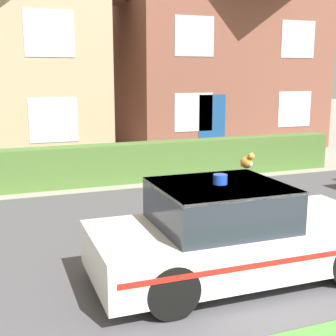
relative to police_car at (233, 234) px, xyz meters
name	(u,v)px	position (x,y,z in m)	size (l,w,h in m)	color
road_strip	(183,232)	(0.08, 1.99, -0.64)	(28.00, 6.90, 0.01)	#4C4C51
garden_hedge	(120,163)	(0.07, 6.23, -0.13)	(12.64, 0.59, 1.02)	#4C7233
police_car	(233,234)	(0.00, 0.00, 0.00)	(4.09, 1.76, 1.49)	black
cat	(247,162)	(0.32, 0.23, 0.95)	(0.19, 0.28, 0.24)	orange
house_right	(214,52)	(5.50, 11.82, 3.01)	(7.78, 5.57, 7.18)	brown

